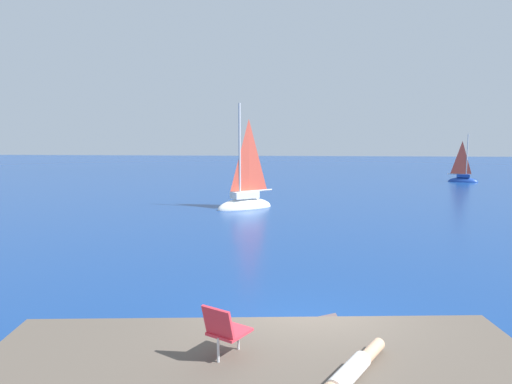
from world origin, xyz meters
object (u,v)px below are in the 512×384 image
(person_sunbather, at_px, (353,370))
(sailboat_far, at_px, (463,179))
(sailboat_near, at_px, (245,202))
(beach_chair, at_px, (225,328))

(person_sunbather, bearing_deg, sailboat_far, 8.49)
(sailboat_near, relative_size, beach_chair, 7.83)
(sailboat_far, bearing_deg, beach_chair, -94.26)
(sailboat_far, height_order, beach_chair, sailboat_far)
(person_sunbather, xyz_separation_m, beach_chair, (-1.75, 0.39, 0.33))
(sailboat_near, distance_m, sailboat_far, 23.11)
(sailboat_far, xyz_separation_m, beach_chair, (-15.31, -34.20, 1.04))
(sailboat_far, xyz_separation_m, person_sunbather, (-13.57, -34.59, 0.71))
(sailboat_near, bearing_deg, beach_chair, 59.90)
(sailboat_near, height_order, sailboat_far, sailboat_near)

